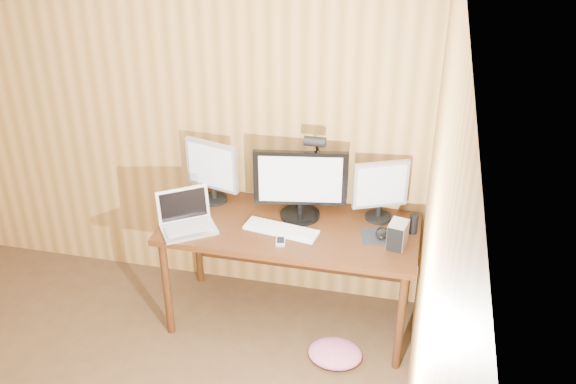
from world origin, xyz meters
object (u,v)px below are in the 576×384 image
(monitor_left, at_px, (212,170))
(keyboard, at_px, (281,230))
(hard_drive, at_px, (398,235))
(phone, at_px, (280,241))
(mouse, at_px, (382,233))
(speaker, at_px, (414,224))
(monitor_right, at_px, (380,189))
(monitor_center, at_px, (300,183))
(desk_lamp, at_px, (316,160))
(desk, at_px, (292,236))
(laptop, at_px, (186,219))

(monitor_left, xyz_separation_m, keyboard, (0.53, -0.27, -0.22))
(hard_drive, xyz_separation_m, phone, (-0.68, -0.11, -0.07))
(mouse, relative_size, speaker, 0.94)
(monitor_right, height_order, phone, monitor_right)
(hard_drive, bearing_deg, mouse, 151.58)
(monitor_center, bearing_deg, speaker, -12.70)
(phone, bearing_deg, monitor_center, 68.41)
(desk_lamp, bearing_deg, speaker, -9.45)
(phone, distance_m, desk_lamp, 0.57)
(desk, relative_size, hard_drive, 9.99)
(laptop, xyz_separation_m, desk_lamp, (0.74, 0.39, 0.30))
(laptop, xyz_separation_m, speaker, (1.38, 0.24, 0.00))
(phone, bearing_deg, monitor_right, 24.22)
(mouse, bearing_deg, monitor_center, 164.84)
(monitor_left, relative_size, phone, 3.55)
(monitor_center, distance_m, laptop, 0.74)
(monitor_right, distance_m, desk_lamp, 0.44)
(monitor_center, height_order, hard_drive, monitor_center)
(mouse, bearing_deg, speaker, 24.81)
(phone, relative_size, desk_lamp, 0.21)
(laptop, height_order, mouse, laptop)
(keyboard, distance_m, speaker, 0.81)
(hard_drive, bearing_deg, phone, -159.52)
(laptop, bearing_deg, hard_drive, -31.02)
(monitor_left, bearing_deg, desk_lamp, 18.19)
(monitor_center, distance_m, speaker, 0.74)
(monitor_left, distance_m, keyboard, 0.63)
(monitor_center, xyz_separation_m, laptop, (-0.66, -0.28, -0.18))
(monitor_center, xyz_separation_m, speaker, (0.72, -0.04, -0.18))
(speaker, bearing_deg, monitor_left, 175.25)
(speaker, bearing_deg, hard_drive, -116.48)
(hard_drive, height_order, desk_lamp, desk_lamp)
(monitor_center, bearing_deg, desk, -133.29)
(hard_drive, xyz_separation_m, desk_lamp, (-0.55, 0.31, 0.28))
(monitor_right, xyz_separation_m, speaker, (0.22, -0.12, -0.15))
(desk, distance_m, keyboard, 0.20)
(desk, xyz_separation_m, hard_drive, (0.67, -0.15, 0.20))
(speaker, bearing_deg, keyboard, -168.41)
(monitor_right, height_order, speaker, monitor_right)
(hard_drive, bearing_deg, laptop, -165.49)
(mouse, height_order, desk_lamp, desk_lamp)
(monitor_right, height_order, mouse, monitor_right)
(hard_drive, relative_size, desk_lamp, 0.28)
(speaker, distance_m, desk_lamp, 0.72)
(monitor_center, distance_m, monitor_left, 0.61)
(desk, bearing_deg, laptop, -160.37)
(hard_drive, distance_m, speaker, 0.19)
(mouse, relative_size, desk_lamp, 0.20)
(laptop, distance_m, keyboard, 0.59)
(speaker, xyz_separation_m, desk_lamp, (-0.64, 0.14, 0.30))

